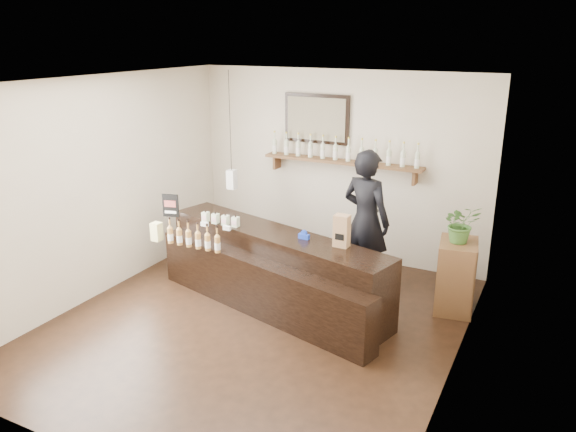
# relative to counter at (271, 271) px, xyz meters

# --- Properties ---
(ground) EXTENTS (5.00, 5.00, 0.00)m
(ground) POSITION_rel_counter_xyz_m (0.11, -0.58, -0.43)
(ground) COLOR black
(ground) RESTS_ON ground
(room_shell) EXTENTS (5.00, 5.00, 5.00)m
(room_shell) POSITION_rel_counter_xyz_m (0.11, -0.58, 1.27)
(room_shell) COLOR beige
(room_shell) RESTS_ON ground
(back_wall_decor) EXTENTS (2.66, 0.96, 1.69)m
(back_wall_decor) POSITION_rel_counter_xyz_m (-0.04, 1.80, 1.32)
(back_wall_decor) COLOR brown
(back_wall_decor) RESTS_ON ground
(counter) EXTENTS (3.32, 1.70, 1.07)m
(counter) POSITION_rel_counter_xyz_m (0.00, 0.00, 0.00)
(counter) COLOR black
(counter) RESTS_ON ground
(promo_sign) EXTENTS (0.22, 0.08, 0.32)m
(promo_sign) POSITION_rel_counter_xyz_m (-1.53, 0.03, 0.64)
(promo_sign) COLOR black
(promo_sign) RESTS_ON counter
(paper_bag) EXTENTS (0.18, 0.14, 0.38)m
(paper_bag) POSITION_rel_counter_xyz_m (0.93, 0.03, 0.68)
(paper_bag) COLOR #886042
(paper_bag) RESTS_ON counter
(tape_dispenser) EXTENTS (0.14, 0.06, 0.11)m
(tape_dispenser) POSITION_rel_counter_xyz_m (0.43, 0.06, 0.53)
(tape_dispenser) COLOR #1936AF
(tape_dispenser) RESTS_ON counter
(side_cabinet) EXTENTS (0.53, 0.67, 0.89)m
(side_cabinet) POSITION_rel_counter_xyz_m (2.11, 0.87, 0.01)
(side_cabinet) COLOR brown
(side_cabinet) RESTS_ON ground
(potted_plant) EXTENTS (0.56, 0.54, 0.47)m
(potted_plant) POSITION_rel_counter_xyz_m (2.11, 0.87, 0.69)
(potted_plant) COLOR #3C6829
(potted_plant) RESTS_ON side_cabinet
(shopkeeper) EXTENTS (0.89, 0.70, 2.14)m
(shopkeeper) POSITION_rel_counter_xyz_m (0.90, 0.97, 0.64)
(shopkeeper) COLOR black
(shopkeeper) RESTS_ON ground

